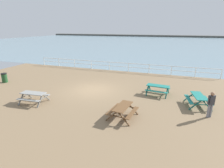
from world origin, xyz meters
The scene contains 10 objects.
ground_plane centered at (0.00, 0.00, -0.10)m, with size 30.00×24.00×0.20m, color #846B4C.
sea_band centered at (0.00, 52.75, 0.00)m, with size 142.00×90.00×0.01m, color gray.
distant_shoreline centered at (0.00, 95.75, 0.00)m, with size 142.00×6.00×1.80m, color #4C4C47.
seaward_railing centered at (0.00, 7.75, 0.77)m, with size 23.07×0.07×1.08m.
picnic_table_near_left centered at (3.95, -4.06, 0.58)m, with size 1.71×1.95×0.80m.
picnic_table_near_right centered at (-2.88, -4.01, 0.58)m, with size 1.92×1.67×0.80m.
picnic_table_mid_centre centered at (8.49, -0.60, 0.58)m, with size 1.81×2.04×0.80m.
picnic_table_far_left centered at (5.56, 0.77, 0.58)m, with size 1.95×1.70×0.80m.
visitor centered at (8.99, -2.25, 0.95)m, with size 0.46×0.37×1.66m.
litter_bin centered at (-9.35, -0.85, 0.48)m, with size 0.55×0.55×0.95m.
Camera 1 is at (6.66, -13.78, 5.37)m, focal length 29.00 mm.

